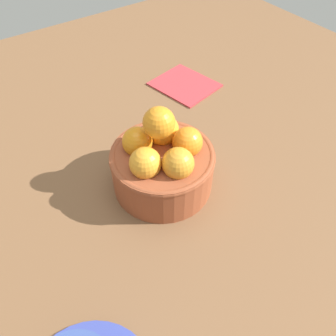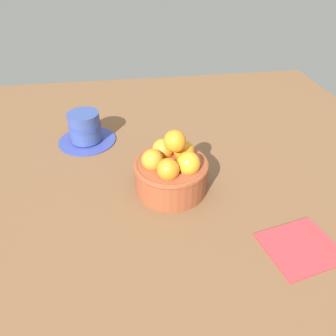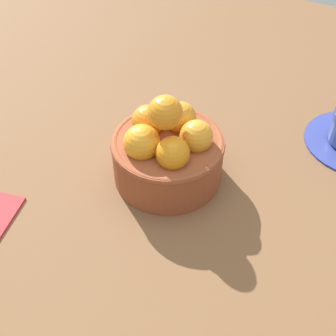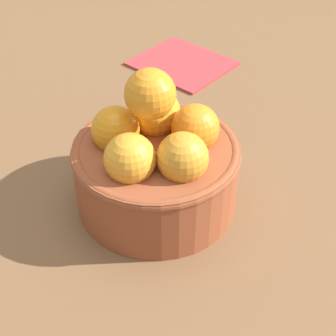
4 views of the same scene
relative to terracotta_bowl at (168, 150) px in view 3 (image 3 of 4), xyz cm
name	(u,v)px [view 3 (image 3 of 4)]	position (x,y,z in cm)	size (l,w,h in cm)	color
ground_plane	(168,186)	(0.05, -0.01, -6.48)	(112.34, 118.13, 4.26)	brown
terracotta_bowl	(168,150)	(0.00, 0.00, 0.00)	(13.79, 13.79, 12.58)	brown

